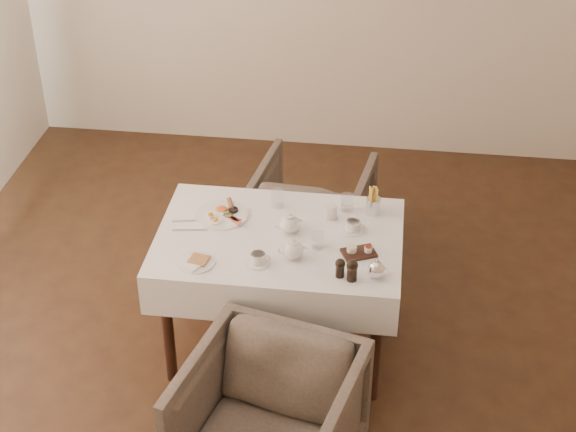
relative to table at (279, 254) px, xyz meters
The scene contains 20 objects.
table is the anchor object (origin of this frame).
armchair_near 0.98m from the table, 85.05° to the right, with size 0.75×0.77×0.70m, color #4C4037.
armchair_far 0.98m from the table, 84.72° to the left, with size 0.68×0.70×0.64m, color #4C4037.
breakfast_plate 0.38m from the table, 155.46° to the left, with size 0.29×0.29×0.04m.
side_plate 0.50m from the table, 142.36° to the right, with size 0.20×0.18×0.02m.
teapot_centre 0.19m from the table, 39.52° to the left, with size 0.15×0.12×0.12m, color white, non-canonical shape.
teapot_front 0.27m from the table, 61.72° to the right, with size 0.14×0.11×0.12m, color white, non-canonical shape.
creamer 0.36m from the table, 39.12° to the left, with size 0.07×0.07×0.08m, color white.
teacup_near 0.30m from the table, 105.57° to the right, with size 0.12×0.12×0.06m.
teacup_far 0.42m from the table, 14.55° to the left, with size 0.12×0.12×0.06m.
glass_left 0.33m from the table, 99.42° to the left, with size 0.07×0.07×0.10m, color silver.
glass_mid 0.27m from the table, 19.95° to the right, with size 0.06×0.06×0.09m, color silver.
glass_right 0.47m from the table, 41.01° to the left, with size 0.07×0.07×0.10m, color silver.
condiment_board 0.45m from the table, 14.09° to the right, with size 0.20×0.17×0.04m.
pepper_mill_left 0.49m from the table, 41.36° to the right, with size 0.05×0.05×0.10m, color black, non-canonical shape.
pepper_mill_right 0.54m from the table, 38.77° to the right, with size 0.06×0.06×0.12m, color black, non-canonical shape.
silver_pot 0.61m from the table, 28.76° to the right, with size 0.10×0.08×0.11m, color white, non-canonical shape.
fries_cup 0.58m from the table, 30.57° to the left, with size 0.08×0.08×0.17m.
cutlery_fork 0.51m from the table, behind, with size 0.01×0.19×0.00m, color silver.
cutlery_knife 0.49m from the table, behind, with size 0.01×0.18×0.00m, color silver.
Camera 1 is at (0.52, -3.58, 3.39)m, focal length 55.00 mm.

